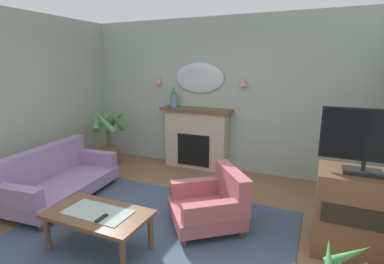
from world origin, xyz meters
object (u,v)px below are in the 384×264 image
mantel_vase_right (174,98)px  floral_couch (56,178)px  fireplace (196,139)px  tv_flatscreen (367,140)px  tv_cabinet (356,214)px  wall_sconce_left (158,80)px  armchair_near_fireplace (213,202)px  wall_mirror (199,78)px  wall_sconce_right (243,82)px  coffee_table (98,217)px  tv_remote (101,218)px  potted_plant_corner_palm (109,137)px

mantel_vase_right → floral_couch: size_ratio=0.22×
floral_couch → fireplace: bearing=57.0°
floral_couch → tv_flatscreen: 4.03m
tv_cabinet → wall_sconce_left: bearing=151.4°
armchair_near_fireplace → wall_sconce_left: bearing=133.7°
wall_mirror → wall_sconce_right: (0.85, -0.05, -0.05)m
wall_mirror → tv_cabinet: (2.56, -1.91, -1.26)m
wall_sconce_right → fireplace: bearing=-173.8°
fireplace → mantel_vase_right: bearing=-176.4°
mantel_vase_right → coffee_table: size_ratio=0.36×
mantel_vase_right → tv_remote: (0.67, -2.89, -0.88)m
tv_flatscreen → potted_plant_corner_palm: 4.44m
fireplace → armchair_near_fireplace: (1.02, -1.86, -0.27)m
tv_remote → tv_cabinet: (2.34, 1.15, -0.00)m
wall_sconce_left → floral_couch: bearing=-103.0°
tv_remote → armchair_near_fireplace: bearing=52.8°
wall_sconce_right → floral_couch: bearing=-135.4°
armchair_near_fireplace → tv_flatscreen: (1.54, 0.07, 0.94)m
fireplace → coffee_table: (0.08, -2.82, -0.19)m
coffee_table → potted_plant_corner_palm: size_ratio=0.94×
fireplace → tv_flatscreen: (2.56, -1.79, 0.68)m
mantel_vase_right → armchair_near_fireplace: 2.56m
coffee_table → potted_plant_corner_palm: 2.87m
armchair_near_fireplace → potted_plant_corner_palm: bearing=153.3°
coffee_table → floral_couch: bearing=152.9°
tv_remote → tv_cabinet: bearing=26.1°
mantel_vase_right → wall_sconce_right: wall_sconce_right is taller
wall_sconce_right → tv_cabinet: (1.71, -1.86, -1.21)m
coffee_table → tv_remote: 0.18m
tv_cabinet → tv_remote: bearing=-153.9°
wall_sconce_left → tv_flatscreen: wall_sconce_left is taller
armchair_near_fireplace → potted_plant_corner_palm: size_ratio=0.97×
coffee_table → tv_flatscreen: (2.48, 1.03, 0.86)m
mantel_vase_right → tv_flatscreen: bearing=-30.3°
armchair_near_fireplace → potted_plant_corner_palm: potted_plant_corner_palm is taller
fireplace → mantel_vase_right: mantel_vase_right is taller
wall_mirror → wall_sconce_right: wall_mirror is taller
wall_sconce_right → floral_couch: 3.38m
coffee_table → wall_sconce_right: bearing=75.1°
mantel_vase_right → floral_couch: 2.46m
tv_flatscreen → potted_plant_corner_palm: size_ratio=0.72×
wall_sconce_left → floral_couch: 2.61m
tv_remote → tv_flatscreen: tv_flatscreen is taller
fireplace → coffee_table: size_ratio=1.24×
wall_mirror → tv_remote: (0.22, -3.06, -1.26)m
floral_couch → potted_plant_corner_palm: bearing=100.3°
wall_mirror → coffee_table: 3.24m
tv_cabinet → fireplace: bearing=145.4°
wall_mirror → armchair_near_fireplace: 2.65m
tv_remote → tv_cabinet: size_ratio=0.18×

